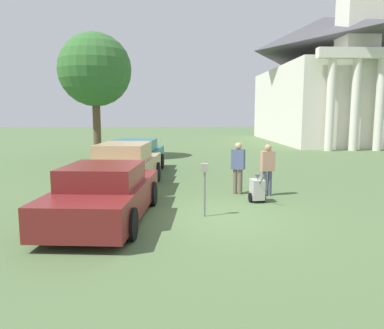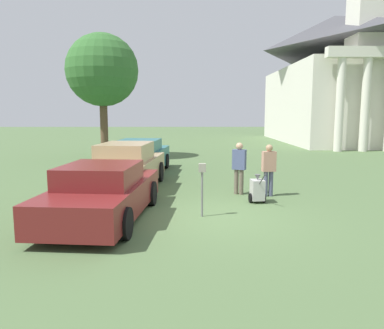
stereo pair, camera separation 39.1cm
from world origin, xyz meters
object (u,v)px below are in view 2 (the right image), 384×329
object	(u,v)px
parked_car_teal	(140,157)
person_worker	(239,165)
equipment_cart	(257,190)
church	(334,74)
person_supervisor	(269,167)
parked_car_tan	(127,168)
parked_car_maroon	(103,193)
parking_meter	(202,180)

from	to	relation	value
parked_car_teal	person_worker	world-z (taller)	person_worker
equipment_cart	church	size ratio (longest dim) A/B	0.04
parked_car_teal	person_supervisor	xyz separation A→B (m)	(4.67, -4.61, 0.24)
parked_car_tan	church	size ratio (longest dim) A/B	0.22
parked_car_maroon	parked_car_tan	bearing A→B (deg)	95.10
parked_car_tan	church	world-z (taller)	church
person_supervisor	church	bearing A→B (deg)	-122.55
parked_car_tan	equipment_cart	bearing A→B (deg)	-19.70
parking_meter	person_supervisor	distance (m)	3.20
parked_car_teal	person_worker	distance (m)	5.73
parked_car_maroon	equipment_cart	distance (m)	4.52
parked_car_tan	parking_meter	xyz separation A→B (m)	(2.48, -3.42, 0.21)
person_worker	church	bearing A→B (deg)	-93.11
parked_car_teal	church	distance (m)	23.50
person_supervisor	equipment_cart	xyz separation A→B (m)	(-0.50, -0.85, -0.55)
parked_car_maroon	church	size ratio (longest dim) A/B	0.20
person_worker	equipment_cart	world-z (taller)	person_worker
person_worker	equipment_cart	distance (m)	1.34
person_supervisor	church	xyz separation A→B (m)	(10.26, 21.95, 5.09)
person_supervisor	church	size ratio (longest dim) A/B	0.07
parked_car_tan	parking_meter	size ratio (longest dim) A/B	3.83
parked_car_maroon	equipment_cart	bearing A→B (deg)	27.44
person_supervisor	parked_car_tan	bearing A→B (deg)	-20.50
parked_car_maroon	person_supervisor	world-z (taller)	person_supervisor
equipment_cart	person_worker	bearing A→B (deg)	103.89
parked_car_teal	parked_car_tan	bearing A→B (deg)	-84.92
parked_car_teal	person_supervisor	size ratio (longest dim) A/B	2.98
equipment_cart	parking_meter	bearing A→B (deg)	-143.85
parked_car_teal	parking_meter	xyz separation A→B (m)	(2.48, -6.94, 0.25)
parking_meter	equipment_cart	distance (m)	2.32
person_supervisor	parking_meter	bearing A→B (deg)	39.34
parked_car_tan	equipment_cart	world-z (taller)	parked_car_tan
parking_meter	person_worker	size ratio (longest dim) A/B	0.81
person_worker	parking_meter	bearing A→B (deg)	88.08
person_worker	person_supervisor	size ratio (longest dim) A/B	1.02
parked_car_teal	church	xyz separation A→B (m)	(14.94, 17.34, 5.33)
church	person_supervisor	bearing A→B (deg)	-115.06
parking_meter	equipment_cart	bearing A→B (deg)	41.39
parked_car_tan	person_supervisor	xyz separation A→B (m)	(4.67, -1.08, 0.19)
parked_car_maroon	parked_car_teal	distance (m)	7.17
parking_meter	person_worker	xyz separation A→B (m)	(1.29, 2.64, 0.00)
parked_car_tan	parked_car_teal	xyz separation A→B (m)	(0.00, 3.53, -0.05)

